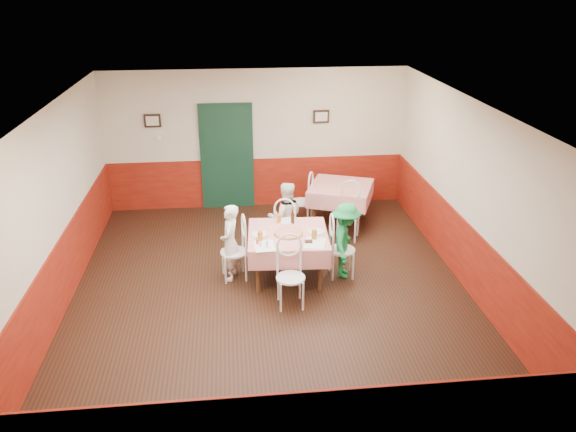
{
  "coord_description": "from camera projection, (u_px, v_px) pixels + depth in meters",
  "views": [
    {
      "loc": [
        -0.53,
        -7.44,
        4.43
      ],
      "look_at": [
        0.31,
        0.38,
        1.05
      ],
      "focal_mm": 35.0,
      "sensor_mm": 36.0,
      "label": 1
    }
  ],
  "objects": [
    {
      "name": "wainscot_right",
      "position": [
        462.0,
        251.0,
        8.7
      ],
      "size": [
        0.03,
        7.0,
        1.0
      ],
      "primitive_type": "cube",
      "color": "maroon",
      "rests_on": "ground"
    },
    {
      "name": "glass_a",
      "position": [
        260.0,
        236.0,
        8.42
      ],
      "size": [
        0.08,
        0.08,
        0.14
      ],
      "primitive_type": "cylinder",
      "rotation": [
        0.0,
        0.0,
        -0.06
      ],
      "color": "#BF7219",
      "rests_on": "main_table"
    },
    {
      "name": "door",
      "position": [
        227.0,
        158.0,
        11.28
      ],
      "size": [
        0.96,
        0.06,
        2.1
      ],
      "primitive_type": "cube",
      "color": "black",
      "rests_on": "ground"
    },
    {
      "name": "chair_right",
      "position": [
        342.0,
        250.0,
        8.84
      ],
      "size": [
        0.43,
        0.43,
        0.9
      ],
      "primitive_type": null,
      "rotation": [
        0.0,
        0.0,
        1.54
      ],
      "color": "white",
      "rests_on": "ground"
    },
    {
      "name": "pizza",
      "position": [
        289.0,
        233.0,
        8.64
      ],
      "size": [
        0.45,
        0.45,
        0.03
      ],
      "primitive_type": "cylinder",
      "rotation": [
        0.0,
        0.0,
        -0.06
      ],
      "color": "#B74723",
      "rests_on": "main_table"
    },
    {
      "name": "plate_left",
      "position": [
        259.0,
        234.0,
        8.63
      ],
      "size": [
        0.27,
        0.27,
        0.01
      ],
      "primitive_type": "cylinder",
      "rotation": [
        0.0,
        0.0,
        -0.06
      ],
      "color": "white",
      "rests_on": "main_table"
    },
    {
      "name": "wainscot_left",
      "position": [
        65.0,
        271.0,
        8.11
      ],
      "size": [
        0.03,
        7.0,
        1.0
      ],
      "primitive_type": "cube",
      "color": "maroon",
      "rests_on": "ground"
    },
    {
      "name": "shaker_c",
      "position": [
        257.0,
        241.0,
        8.32
      ],
      "size": [
        0.04,
        0.04,
        0.09
      ],
      "primitive_type": "cylinder",
      "rotation": [
        0.0,
        0.0,
        -0.06
      ],
      "color": "#B23319",
      "rests_on": "main_table"
    },
    {
      "name": "wallet",
      "position": [
        309.0,
        241.0,
        8.39
      ],
      "size": [
        0.12,
        0.1,
        0.02
      ],
      "primitive_type": "cube",
      "rotation": [
        0.0,
        0.0,
        -0.06
      ],
      "color": "black",
      "rests_on": "main_table"
    },
    {
      "name": "plate_far",
      "position": [
        287.0,
        221.0,
        9.08
      ],
      "size": [
        0.27,
        0.27,
        0.01
      ],
      "primitive_type": "cylinder",
      "rotation": [
        0.0,
        0.0,
        -0.06
      ],
      "color": "white",
      "rests_on": "main_table"
    },
    {
      "name": "shaker_b",
      "position": [
        267.0,
        245.0,
        8.21
      ],
      "size": [
        0.04,
        0.04,
        0.09
      ],
      "primitive_type": "cylinder",
      "rotation": [
        0.0,
        0.0,
        -0.06
      ],
      "color": "silver",
      "rests_on": "main_table"
    },
    {
      "name": "second_table",
      "position": [
        340.0,
        204.0,
        10.81
      ],
      "size": [
        1.45,
        1.45,
        0.77
      ],
      "primitive_type": "cube",
      "rotation": [
        0.0,
        0.0,
        -0.37
      ],
      "color": "red",
      "rests_on": "ground"
    },
    {
      "name": "chair_left",
      "position": [
        234.0,
        252.0,
        8.77
      ],
      "size": [
        0.47,
        0.47,
        0.9
      ],
      "primitive_type": null,
      "rotation": [
        0.0,
        0.0,
        -1.45
      ],
      "color": "white",
      "rests_on": "ground"
    },
    {
      "name": "glass_b",
      "position": [
        314.0,
        234.0,
        8.47
      ],
      "size": [
        0.09,
        0.09,
        0.15
      ],
      "primitive_type": "cylinder",
      "rotation": [
        0.0,
        0.0,
        -0.06
      ],
      "color": "#BF7219",
      "rests_on": "main_table"
    },
    {
      "name": "front_wall",
      "position": [
        300.0,
        356.0,
        4.85
      ],
      "size": [
        6.0,
        0.1,
        2.8
      ],
      "primitive_type": "cube",
      "color": "beige",
      "rests_on": "ground"
    },
    {
      "name": "ceiling",
      "position": [
        268.0,
        108.0,
        7.5
      ],
      "size": [
        7.0,
        7.0,
        0.0
      ],
      "primitive_type": "plane",
      "color": "white",
      "rests_on": "back_wall"
    },
    {
      "name": "plate_right",
      "position": [
        316.0,
        232.0,
        8.72
      ],
      "size": [
        0.27,
        0.27,
        0.01
      ],
      "primitive_type": "cylinder",
      "rotation": [
        0.0,
        0.0,
        -0.06
      ],
      "color": "white",
      "rests_on": "main_table"
    },
    {
      "name": "shaker_a",
      "position": [
        260.0,
        243.0,
        8.24
      ],
      "size": [
        0.04,
        0.04,
        0.09
      ],
      "primitive_type": "cylinder",
      "rotation": [
        0.0,
        0.0,
        -0.06
      ],
      "color": "silver",
      "rests_on": "main_table"
    },
    {
      "name": "diner_right",
      "position": [
        345.0,
        241.0,
        8.77
      ],
      "size": [
        0.66,
        0.89,
        1.23
      ],
      "primitive_type": "imported",
      "rotation": [
        0.0,
        0.0,
        1.28
      ],
      "color": "gray",
      "rests_on": "ground"
    },
    {
      "name": "beer_bottle",
      "position": [
        293.0,
        217.0,
        8.98
      ],
      "size": [
        0.06,
        0.06,
        0.22
      ],
      "primitive_type": "cylinder",
      "rotation": [
        0.0,
        0.0,
        -0.06
      ],
      "color": "#381C0A",
      "rests_on": "main_table"
    },
    {
      "name": "chair_second_b",
      "position": [
        348.0,
        216.0,
        10.1
      ],
      "size": [
        0.54,
        0.54,
        0.9
      ],
      "primitive_type": null,
      "rotation": [
        0.0,
        0.0,
        -0.37
      ],
      "color": "white",
      "rests_on": "ground"
    },
    {
      "name": "picture_left",
      "position": [
        152.0,
        121.0,
        10.83
      ],
      "size": [
        0.32,
        0.03,
        0.26
      ],
      "primitive_type": "cube",
      "color": "black",
      "rests_on": "back_wall"
    },
    {
      "name": "main_table",
      "position": [
        288.0,
        255.0,
        8.83
      ],
      "size": [
        1.29,
        1.29,
        0.77
      ],
      "primitive_type": "cube",
      "rotation": [
        0.0,
        0.0,
        -0.06
      ],
      "color": "red",
      "rests_on": "ground"
    },
    {
      "name": "menu_left",
      "position": [
        264.0,
        246.0,
        8.27
      ],
      "size": [
        0.33,
        0.42,
        0.0
      ],
      "primitive_type": "cube",
      "rotation": [
        0.0,
        0.0,
        0.08
      ],
      "color": "white",
      "rests_on": "main_table"
    },
    {
      "name": "diner_left",
      "position": [
        230.0,
        242.0,
        8.7
      ],
      "size": [
        0.38,
        0.5,
        1.24
      ],
      "primitive_type": "imported",
      "rotation": [
        0.0,
        0.0,
        -1.76
      ],
      "color": "gray",
      "rests_on": "ground"
    },
    {
      "name": "chair_far",
      "position": [
        286.0,
        229.0,
        9.58
      ],
      "size": [
        0.49,
        0.49,
        0.9
      ],
      "primitive_type": null,
      "rotation": [
        0.0,
        0.0,
        2.94
      ],
      "color": "white",
      "rests_on": "ground"
    },
    {
      "name": "chair_near",
      "position": [
        291.0,
        278.0,
        8.02
      ],
      "size": [
        0.43,
        0.43,
        0.9
      ],
      "primitive_type": null,
      "rotation": [
        0.0,
        0.0,
        0.02
      ],
      "color": "white",
      "rests_on": "ground"
    },
    {
      "name": "back_wall",
      "position": [
        256.0,
        140.0,
        11.25
      ],
      "size": [
        6.0,
        0.1,
        2.8
      ],
      "primitive_type": "cube",
      "color": "beige",
      "rests_on": "ground"
    },
    {
      "name": "chair_second_a",
      "position": [
        302.0,
        202.0,
        10.71
      ],
      "size": [
        0.54,
        0.54,
        0.9
      ],
      "primitive_type": null,
      "rotation": [
        0.0,
        0.0,
        -1.94
      ],
      "color": "white",
      "rests_on": "ground"
    },
    {
      "name": "glass_c",
      "position": [
        279.0,
        218.0,
        9.04
      ],
      "size": [
        0.08,
        0.08,
        0.13
      ],
      "primitive_type": "cylinder",
      "rotation": [
        0.0,
        0.0,
        -0.06
      ],
      "color": "#BF7219",
      "rests_on": "main_table"
    },
    {
      "name": "left_wall",
      "position": [
        53.0,
        214.0,
        7.76
      ],
      "size": [
        0.1,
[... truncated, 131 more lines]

